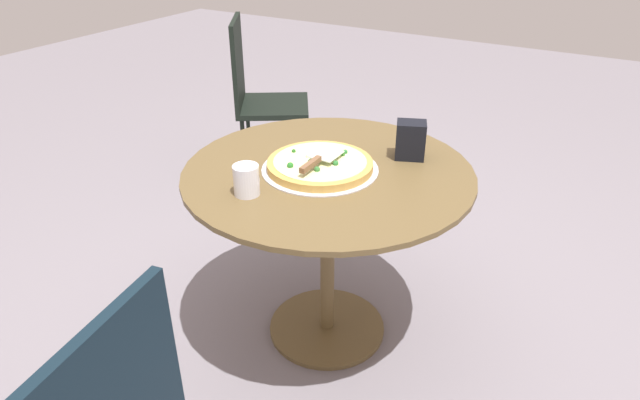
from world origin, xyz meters
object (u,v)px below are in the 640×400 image
at_px(pizza_on_tray, 320,165).
at_px(napkin_dispenser, 411,140).
at_px(pizza_server, 318,160).
at_px(drinking_cup, 246,180).
at_px(patio_chair_near, 258,91).
at_px(patio_table, 328,207).

height_order(pizza_on_tray, napkin_dispenser, napkin_dispenser).
xyz_separation_m(pizza_server, napkin_dispenser, (0.20, 0.27, 0.01)).
distance_m(drinking_cup, napkin_dispenser, 0.59).
bearing_deg(pizza_server, pizza_on_tray, 112.53).
bearing_deg(drinking_cup, patio_chair_near, 125.03).
xyz_separation_m(pizza_server, patio_chair_near, (-1.00, 1.04, -0.23)).
xyz_separation_m(drinking_cup, napkin_dispenser, (0.32, 0.50, 0.02)).
bearing_deg(drinking_cup, patio_table, 64.81).
bearing_deg(patio_chair_near, pizza_server, -45.96).
bearing_deg(napkin_dispenser, drinking_cup, -145.46).
relative_size(drinking_cup, patio_chair_near, 0.10).
xyz_separation_m(pizza_on_tray, drinking_cup, (-0.11, -0.26, 0.03)).
distance_m(patio_table, pizza_server, 0.20).
bearing_deg(patio_table, pizza_on_tray, -148.00).
height_order(patio_table, pizza_server, pizza_server).
bearing_deg(patio_table, drinking_cup, -115.19).
relative_size(pizza_server, napkin_dispenser, 1.63).
bearing_deg(patio_table, pizza_server, -99.75).
bearing_deg(pizza_on_tray, drinking_cup, -112.18).
relative_size(pizza_on_tray, napkin_dispenser, 3.00).
bearing_deg(patio_chair_near, patio_table, -44.32).
height_order(pizza_on_tray, pizza_server, pizza_server).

